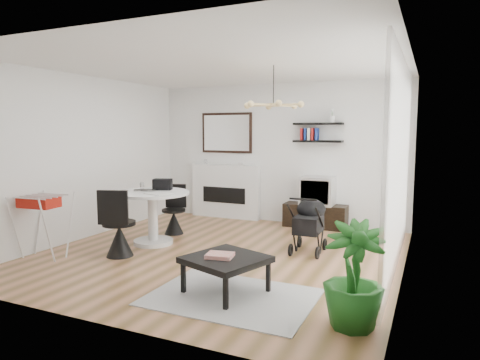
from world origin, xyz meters
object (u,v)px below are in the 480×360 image
at_px(fireplace, 226,185).
at_px(drying_rack, 43,225).
at_px(crt_tv, 318,190).
at_px(potted_plant, 354,275).
at_px(coffee_table, 226,261).
at_px(dining_table, 153,209).
at_px(stroller, 309,227).
at_px(tv_console, 315,216).

relative_size(fireplace, drying_rack, 2.39).
xyz_separation_m(crt_tv, potted_plant, (1.30, -3.88, -0.21)).
height_order(crt_tv, drying_rack, crt_tv).
distance_m(crt_tv, coffee_table, 3.62).
distance_m(dining_table, stroller, 2.45).
bearing_deg(potted_plant, coffee_table, 168.96).
distance_m(fireplace, crt_tv, 1.98).
relative_size(fireplace, potted_plant, 2.20).
height_order(fireplace, dining_table, fireplace).
relative_size(crt_tv, dining_table, 0.52).
bearing_deg(drying_rack, coffee_table, -7.14).
bearing_deg(stroller, coffee_table, -103.22).
distance_m(stroller, coffee_table, 2.01).
bearing_deg(tv_console, stroller, -78.77).
distance_m(stroller, potted_plant, 2.47).
xyz_separation_m(fireplace, coffee_table, (1.85, -3.75, -0.32)).
relative_size(tv_console, stroller, 1.32).
bearing_deg(potted_plant, crt_tv, 108.53).
relative_size(dining_table, stroller, 1.32).
relative_size(crt_tv, drying_rack, 0.66).
bearing_deg(fireplace, drying_rack, -106.60).
xyz_separation_m(fireplace, dining_table, (-0.12, -2.36, -0.13)).
bearing_deg(crt_tv, potted_plant, -71.47).
bearing_deg(tv_console, coffee_table, -91.29).
height_order(fireplace, tv_console, fireplace).
bearing_deg(drying_rack, dining_table, 48.06).
bearing_deg(coffee_table, potted_plant, -11.04).
xyz_separation_m(dining_table, drying_rack, (-0.96, -1.26, -0.08)).
relative_size(fireplace, tv_console, 1.87).
height_order(crt_tv, coffee_table, crt_tv).
xyz_separation_m(dining_table, stroller, (2.38, 0.59, -0.18)).
relative_size(tv_console, potted_plant, 1.18).
bearing_deg(potted_plant, drying_rack, 174.73).
xyz_separation_m(coffee_table, potted_plant, (1.42, -0.28, 0.12)).
bearing_deg(potted_plant, fireplace, 129.12).
bearing_deg(fireplace, stroller, -38.20).
relative_size(dining_table, drying_rack, 1.27).
height_order(crt_tv, stroller, crt_tv).
bearing_deg(coffee_table, stroller, 78.35).
bearing_deg(dining_table, stroller, 13.84).
relative_size(fireplace, dining_table, 1.88).
bearing_deg(drying_rack, stroller, 24.27).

